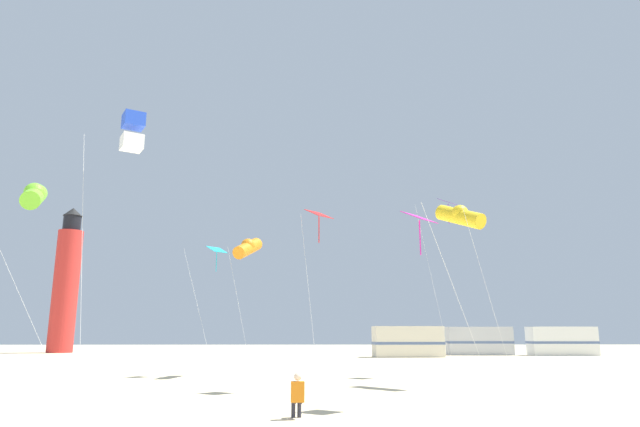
{
  "coord_description": "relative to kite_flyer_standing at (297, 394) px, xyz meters",
  "views": [
    {
      "loc": [
        1.27,
        -6.96,
        2.17
      ],
      "look_at": [
        1.65,
        13.32,
        6.63
      ],
      "focal_mm": 30.62,
      "sensor_mm": 36.0,
      "label": 1
    }
  ],
  "objects": [
    {
      "name": "rv_van_silver",
      "position": [
        17.61,
        41.83,
        0.78
      ],
      "size": [
        6.57,
        2.72,
        2.8
      ],
      "rotation": [
        0.0,
        0.0,
        -0.06
      ],
      "color": "#B7BABF",
      "rests_on": "ground"
    },
    {
      "name": "kite_diamond_scarlet",
      "position": [
        0.66,
        6.97,
        6.1
      ],
      "size": [
        1.37,
        1.37,
        7.16
      ],
      "color": "silver",
      "rests_on": "ground"
    },
    {
      "name": "lighthouse_distant",
      "position": [
        -27.97,
        49.12,
        7.22
      ],
      "size": [
        2.8,
        2.8,
        16.8
      ],
      "color": "red",
      "rests_on": "ground"
    },
    {
      "name": "kite_diamond_violet",
      "position": [
        7.77,
        13.84,
        8.17
      ],
      "size": [
        2.33,
        2.33,
        9.36
      ],
      "color": "silver",
      "rests_on": "ground"
    },
    {
      "name": "kite_diamond_magenta",
      "position": [
        3.81,
        1.82,
        4.93
      ],
      "size": [
        2.67,
        2.67,
        5.95
      ],
      "color": "silver",
      "rests_on": "ground"
    },
    {
      "name": "kite_tube_gold",
      "position": [
        7.0,
        8.69,
        6.66
      ],
      "size": [
        2.79,
        3.05,
        7.97
      ],
      "color": "silver",
      "rests_on": "ground"
    },
    {
      "name": "kite_box_blue",
      "position": [
        -5.04,
        0.68,
        7.47
      ],
      "size": [
        1.96,
        1.96,
        8.67
      ],
      "color": "silver",
      "rests_on": "ground"
    },
    {
      "name": "rv_van_cream",
      "position": [
        9.48,
        37.04,
        0.78
      ],
      "size": [
        6.58,
        2.77,
        2.8
      ],
      "rotation": [
        0.0,
        0.0,
        0.07
      ],
      "color": "beige",
      "rests_on": "ground"
    },
    {
      "name": "kite_diamond_cyan",
      "position": [
        -4.8,
        14.6,
        5.78
      ],
      "size": [
        2.32,
        2.32,
        6.83
      ],
      "color": "silver",
      "rests_on": "ground"
    },
    {
      "name": "kite_tube_orange",
      "position": [
        -3.05,
        14.4,
        6.09
      ],
      "size": [
        1.74,
        2.59,
        7.4
      ],
      "color": "silver",
      "rests_on": "ground"
    },
    {
      "name": "kite_flyer_standing",
      "position": [
        0.0,
        0.0,
        0.0
      ],
      "size": [
        0.36,
        0.53,
        1.16
      ],
      "rotation": [
        0.0,
        0.0,
        3.25
      ],
      "color": "orange",
      "rests_on": "ground"
    },
    {
      "name": "kite_tube_lime",
      "position": [
        -10.2,
        5.43,
        6.68
      ],
      "size": [
        3.41,
        3.65,
        8.0
      ],
      "color": "silver",
      "rests_on": "ground"
    },
    {
      "name": "rv_van_white",
      "position": [
        25.49,
        40.44,
        0.78
      ],
      "size": [
        6.51,
        2.54,
        2.8
      ],
      "rotation": [
        0.0,
        0.0,
        -0.03
      ],
      "color": "white",
      "rests_on": "ground"
    }
  ]
}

